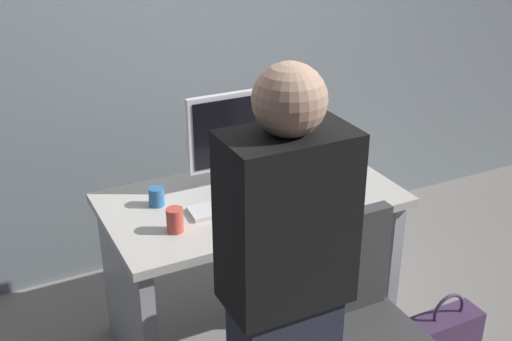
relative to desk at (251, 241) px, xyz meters
name	(u,v)px	position (x,y,z in m)	size (l,w,h in m)	color
ground_plane	(252,327)	(0.00, 0.00, -0.51)	(9.00, 9.00, 0.00)	gray
desk	(251,241)	(0.00, 0.00, 0.00)	(1.35, 0.74, 0.75)	beige
person_at_desk	(285,300)	(-0.30, -0.87, 0.33)	(0.40, 0.24, 1.64)	#262838
monitor	(243,133)	(0.03, 0.14, 0.50)	(0.54, 0.14, 0.46)	silver
keyboard	(237,205)	(-0.11, -0.07, 0.25)	(0.43, 0.13, 0.02)	white
mouse	(295,188)	(0.21, -0.05, 0.26)	(0.06, 0.10, 0.03)	white
cup_near_keyboard	(175,220)	(-0.42, -0.14, 0.29)	(0.07, 0.07, 0.10)	#D84C3F
cup_by_monitor	(157,197)	(-0.42, 0.11, 0.28)	(0.07, 0.07, 0.08)	#3372B2
book_stack	(320,157)	(0.43, 0.11, 0.31)	(0.21, 0.16, 0.14)	#594C72
cell_phone	(347,188)	(0.43, -0.14, 0.24)	(0.07, 0.14, 0.01)	black
handbag	(444,337)	(0.69, -0.62, -0.37)	(0.34, 0.14, 0.38)	#4C3356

